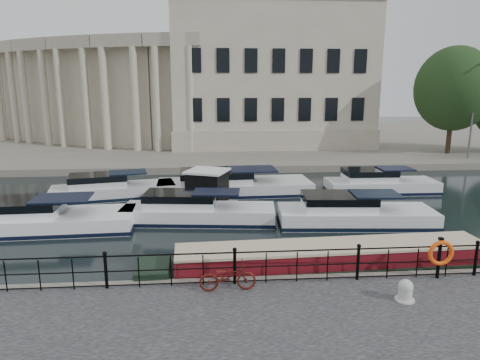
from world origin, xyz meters
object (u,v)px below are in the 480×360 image
object	(u,v)px
life_ring_post	(441,254)
narrowboat	(331,266)
bicycle	(228,277)
harbour_hut	(208,190)
mooring_bollard	(405,291)

from	to	relation	value
life_ring_post	narrowboat	xyz separation A→B (m)	(-3.07, 1.65, -1.06)
bicycle	harbour_hut	distance (m)	11.55
narrowboat	harbour_hut	size ratio (longest dim) A/B	3.90
bicycle	life_ring_post	distance (m)	6.92
bicycle	life_ring_post	bearing A→B (deg)	-89.21
mooring_bollard	harbour_hut	size ratio (longest dim) A/B	0.18
life_ring_post	harbour_hut	size ratio (longest dim) A/B	0.39
mooring_bollard	harbour_hut	distance (m)	13.81
mooring_bollard	life_ring_post	bearing A→B (deg)	36.69
mooring_bollard	life_ring_post	distance (m)	2.25
mooring_bollard	life_ring_post	xyz separation A→B (m)	(1.74, 1.30, 0.57)
bicycle	narrowboat	xyz separation A→B (m)	(3.84, 1.93, -0.64)
life_ring_post	harbour_hut	distance (m)	13.53
bicycle	narrowboat	bearing A→B (deg)	-64.81
narrowboat	harbour_hut	world-z (taller)	harbour_hut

